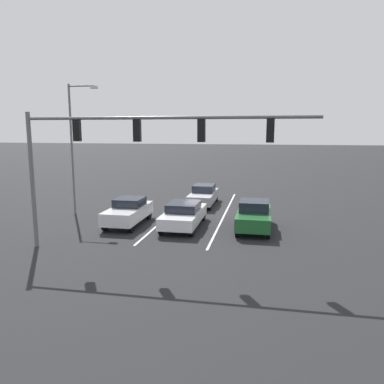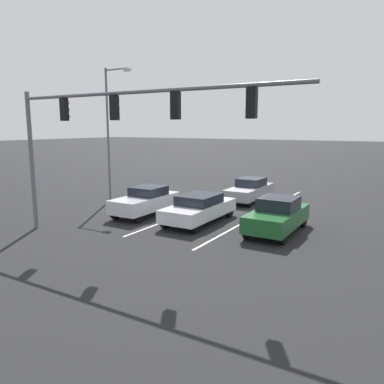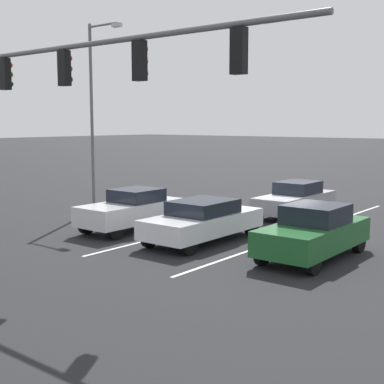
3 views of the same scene
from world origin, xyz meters
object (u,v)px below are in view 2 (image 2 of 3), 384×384
at_px(car_white_midlane_front, 199,208).
at_px(traffic_signal_gantry, 104,122).
at_px(car_silver_rightlane_front, 146,201).
at_px(street_lamp_right_shoulder, 110,126).
at_px(car_darkgreen_leftlane_front, 277,215).
at_px(car_gray_midlane_second, 250,190).

distance_m(car_white_midlane_front, traffic_signal_gantry, 6.75).
bearing_deg(traffic_signal_gantry, car_silver_rightlane_front, -69.78).
xyz_separation_m(car_white_midlane_front, traffic_signal_gantry, (1.55, 4.99, 4.27)).
xyz_separation_m(traffic_signal_gantry, street_lamp_right_shoulder, (6.21, -7.02, -0.14)).
height_order(traffic_signal_gantry, street_lamp_right_shoulder, street_lamp_right_shoulder).
bearing_deg(car_darkgreen_leftlane_front, car_silver_rightlane_front, 2.49).
distance_m(car_silver_rightlane_front, car_white_midlane_front, 3.36).
distance_m(car_silver_rightlane_front, street_lamp_right_shoulder, 6.36).
height_order(car_silver_rightlane_front, car_white_midlane_front, car_silver_rightlane_front).
xyz_separation_m(car_silver_rightlane_front, street_lamp_right_shoulder, (4.40, -2.10, 4.09)).
bearing_deg(car_white_midlane_front, traffic_signal_gantry, 72.71).
xyz_separation_m(car_darkgreen_leftlane_front, car_white_midlane_front, (4.02, 0.25, -0.06)).
bearing_deg(car_darkgreen_leftlane_front, traffic_signal_gantry, 43.21).
relative_size(car_silver_rightlane_front, car_white_midlane_front, 0.90).
xyz_separation_m(car_darkgreen_leftlane_front, traffic_signal_gantry, (5.57, 5.24, 4.21)).
distance_m(car_white_midlane_front, car_gray_midlane_second, 6.65).
bearing_deg(car_gray_midlane_second, car_white_midlane_front, 89.46).
relative_size(car_white_midlane_front, car_gray_midlane_second, 1.01).
relative_size(car_darkgreen_leftlane_front, car_white_midlane_front, 0.93).
bearing_deg(street_lamp_right_shoulder, car_gray_midlane_second, -149.43).
xyz_separation_m(car_white_midlane_front, street_lamp_right_shoulder, (7.76, -2.03, 4.13)).
bearing_deg(car_silver_rightlane_front, car_white_midlane_front, -178.76).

